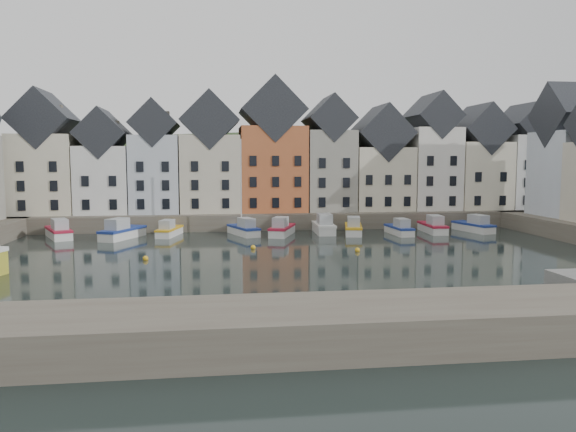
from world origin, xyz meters
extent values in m
plane|color=black|center=(0.00, 0.00, 0.00)|extent=(260.00, 260.00, 0.00)
cube|color=#544C40|center=(0.00, 30.00, 1.00)|extent=(90.00, 16.00, 2.00)
cube|color=#544C40|center=(-10.00, -22.00, 1.00)|extent=(50.00, 6.00, 2.00)
ellipsoid|color=#22371B|center=(0.00, 56.00, -18.00)|extent=(153.60, 70.40, 64.00)
sphere|color=#1D3216|center=(-13.94, 50.93, 8.70)|extent=(5.77, 5.77, 5.77)
sphere|color=#1D3216|center=(24.86, 60.75, 8.12)|extent=(5.27, 5.27, 5.27)
sphere|color=#1D3216|center=(31.82, 54.20, 7.88)|extent=(5.07, 5.07, 5.07)
sphere|color=#1D3216|center=(14.28, 55.19, 7.82)|extent=(5.01, 5.01, 5.01)
sphere|color=#1D3216|center=(-37.67, 56.61, 6.57)|extent=(3.94, 3.94, 3.94)
sphere|color=#1D3216|center=(28.33, 60.25, 8.05)|extent=(5.21, 5.21, 5.21)
sphere|color=#1D3216|center=(1.99, 58.64, 8.32)|extent=(5.45, 5.45, 5.45)
sphere|color=#1D3216|center=(37.80, 48.31, 7.21)|extent=(4.49, 4.49, 4.49)
cube|color=beige|center=(-29.17, 28.00, 7.04)|extent=(7.67, 8.00, 10.07)
cube|color=black|center=(-29.17, 28.00, 13.97)|extent=(7.67, 8.16, 7.67)
cube|color=white|center=(-21.90, 28.00, 6.30)|extent=(6.56, 8.00, 8.61)
cube|color=black|center=(-21.90, 28.00, 12.23)|extent=(6.56, 8.16, 6.56)
cube|color=silver|center=(-15.37, 28.00, 7.01)|extent=(6.20, 8.00, 10.02)
cube|color=black|center=(-15.37, 28.00, 13.55)|extent=(6.20, 8.16, 6.20)
cube|color=beige|center=(-8.27, 28.00, 7.04)|extent=(7.70, 8.00, 10.08)
cube|color=black|center=(-8.27, 28.00, 13.98)|extent=(7.70, 8.16, 7.70)
cube|color=#B75E34|center=(0.07, 28.00, 7.64)|extent=(8.69, 8.00, 11.28)
cube|color=black|center=(0.07, 28.00, 15.43)|extent=(8.69, 8.16, 8.69)
cube|color=gray|center=(7.78, 28.00, 7.39)|extent=(6.43, 8.00, 10.78)
cube|color=black|center=(7.78, 28.00, 14.37)|extent=(6.43, 8.16, 6.43)
cube|color=beige|center=(15.08, 28.00, 6.28)|extent=(7.88, 8.00, 8.56)
cube|color=black|center=(15.08, 28.00, 12.51)|extent=(7.88, 8.16, 7.88)
cube|color=silver|center=(22.42, 28.00, 7.64)|extent=(6.50, 8.00, 11.27)
cube|color=black|center=(22.42, 28.00, 14.88)|extent=(6.50, 8.16, 6.50)
cube|color=beige|center=(29.43, 28.00, 6.66)|extent=(7.23, 8.00, 9.32)
cube|color=black|center=(29.43, 28.00, 13.11)|extent=(7.23, 8.16, 7.23)
cube|color=white|center=(36.28, 28.00, 7.16)|extent=(6.18, 8.00, 10.32)
cube|color=black|center=(36.28, 28.00, 13.85)|extent=(6.18, 8.16, 6.18)
cube|color=silver|center=(36.00, 16.26, 7.19)|extent=(7.47, 8.00, 10.38)
cube|color=black|center=(36.00, 16.26, 14.36)|extent=(7.62, 8.00, 8.00)
sphere|color=gold|center=(-4.00, 8.00, 0.15)|extent=(0.50, 0.50, 0.50)
sphere|color=gold|center=(6.00, 5.00, 0.15)|extent=(0.50, 0.50, 0.50)
sphere|color=gold|center=(-14.00, 3.00, 0.15)|extent=(0.50, 0.50, 0.50)
cube|color=silver|center=(-25.52, 18.74, 0.38)|extent=(4.39, 6.68, 1.18)
cube|color=#A71730|center=(-25.52, 18.74, 1.02)|extent=(4.54, 6.84, 0.27)
cube|color=#9FA4A7|center=(-25.13, 17.85, 1.67)|extent=(2.42, 2.97, 1.29)
cube|color=silver|center=(-18.17, 17.33, 0.39)|extent=(4.58, 6.95, 1.23)
cube|color=navy|center=(-18.17, 17.33, 1.06)|extent=(4.74, 7.12, 0.28)
cube|color=#9FA4A7|center=(-18.59, 16.41, 1.73)|extent=(2.53, 3.09, 1.34)
cube|color=silver|center=(-13.08, 18.97, 0.32)|extent=(2.90, 5.79, 1.02)
cube|color=gold|center=(-13.08, 18.97, 0.88)|extent=(3.01, 5.92, 0.23)
cube|color=#9FA4A7|center=(-13.27, 18.16, 1.43)|extent=(1.77, 2.46, 1.11)
cube|color=silver|center=(-4.41, 18.55, 0.35)|extent=(3.73, 6.20, 1.09)
cube|color=navy|center=(-4.41, 18.55, 0.94)|extent=(3.86, 6.34, 0.25)
cube|color=#9FA4A7|center=(-4.10, 17.71, 1.54)|extent=(2.12, 2.71, 1.19)
cylinder|color=silver|center=(-4.61, 19.11, 5.94)|extent=(0.14, 0.14, 10.90)
cube|color=silver|center=(0.15, 17.78, 0.37)|extent=(3.88, 6.57, 1.15)
cube|color=#A71730|center=(0.15, 17.78, 1.00)|extent=(4.02, 6.72, 0.26)
cube|color=#9FA4A7|center=(-0.17, 16.89, 1.63)|extent=(2.23, 2.86, 1.26)
cube|color=silver|center=(5.41, 19.36, 0.40)|extent=(2.32, 6.90, 1.25)
cube|color=silver|center=(5.41, 19.36, 1.08)|extent=(2.43, 7.04, 0.28)
cube|color=#9FA4A7|center=(5.37, 18.34, 1.76)|extent=(1.70, 2.79, 1.36)
cube|color=silver|center=(8.78, 17.66, 0.36)|extent=(3.15, 6.40, 1.13)
cube|color=gold|center=(8.78, 17.66, 0.97)|extent=(3.28, 6.54, 0.26)
cube|color=#9FA4A7|center=(8.58, 16.76, 1.59)|extent=(1.94, 2.71, 1.23)
cube|color=silver|center=(14.14, 16.63, 0.33)|extent=(1.95, 5.69, 1.03)
cube|color=navy|center=(14.14, 16.63, 0.89)|extent=(2.05, 5.81, 0.23)
cube|color=#9FA4A7|center=(14.18, 15.78, 1.45)|extent=(1.42, 2.31, 1.12)
cube|color=silver|center=(18.82, 17.80, 0.36)|extent=(2.26, 6.34, 1.14)
cube|color=#A71730|center=(18.82, 17.80, 0.99)|extent=(2.37, 6.47, 0.26)
cube|color=#9FA4A7|center=(18.76, 16.87, 1.61)|extent=(1.61, 2.58, 1.25)
cube|color=silver|center=(24.19, 17.99, 0.36)|extent=(3.20, 6.40, 1.13)
cube|color=navy|center=(24.19, 17.99, 0.97)|extent=(3.33, 6.54, 0.26)
cube|color=#9FA4A7|center=(24.40, 17.09, 1.59)|extent=(1.96, 2.72, 1.23)
camera|label=1|loc=(-7.90, -47.79, 9.00)|focal=35.00mm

